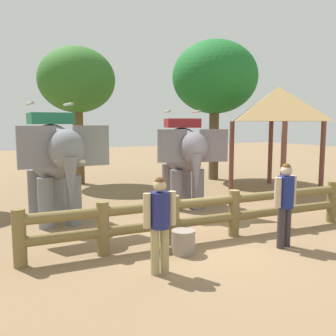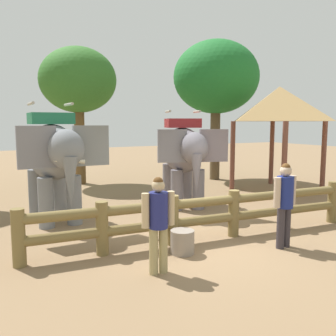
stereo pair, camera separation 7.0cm
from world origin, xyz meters
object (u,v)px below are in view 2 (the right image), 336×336
Objects in this scene: tree_far_right at (78,81)px; thatched_shelter at (279,105)px; log_fence at (204,213)px; elephant_near_left at (54,155)px; elephant_center at (184,152)px; feed_bucket at (182,242)px; tree_back_center at (216,78)px; tourist_man_in_blue at (158,218)px; tourist_woman_in_black at (285,199)px.

thatched_shelter is at bearing -39.42° from tree_far_right.
log_fence is at bearing -86.85° from tree_far_right.
thatched_shelter reaches higher than elephant_near_left.
thatched_shelter is at bearing 6.62° from elephant_center.
log_fence is 16.42× the size of feed_bucket.
elephant_near_left is 1.02× the size of elephant_center.
elephant_near_left is at bearing 128.58° from log_fence.
thatched_shelter is 8.23m from feed_bucket.
tree_back_center is at bearing 53.74° from log_fence.
tree_far_right reaches higher than elephant_center.
tree_back_center is 1.09× the size of tree_far_right.
tourist_man_in_blue is 11.24m from tree_back_center.
elephant_near_left is 0.58× the size of tree_back_center.
feed_bucket is (-2.01, 0.66, -0.77)m from tourist_woman_in_black.
thatched_shelter is 0.69× the size of tree_far_right.
log_fence is 1.69m from tourist_woman_in_black.
tourist_man_in_blue is at bearing -78.44° from elephant_near_left.
tree_far_right is (-5.66, 1.64, -0.27)m from tree_back_center.
elephant_near_left is 4.31m from feed_bucket.
tourist_woman_in_black is at bearing -18.16° from feed_bucket.
tourist_man_in_blue is (-2.84, 0.02, -0.05)m from tourist_woman_in_black.
thatched_shelter is 3.66m from tree_back_center.
feed_bucket is (-6.46, -4.16, -2.95)m from thatched_shelter.
feed_bucket is (-2.14, -3.66, -1.41)m from elephant_center.
log_fence is 2.20× the size of elephant_center.
tourist_woman_in_black is (-0.14, -4.32, -0.63)m from elephant_center.
feed_bucket is at bearing -92.16° from tree_far_right.
tourist_man_in_blue is 1.28m from feed_bucket.
tree_back_center reaches higher than feed_bucket.
tree_back_center is (-0.45, 3.39, 1.31)m from thatched_shelter.
tourist_woman_in_black is 0.28× the size of tree_back_center.
tourist_woman_in_black is at bearing -49.32° from elephant_near_left.
tree_back_center reaches higher than elephant_near_left.
tourist_man_in_blue is at bearing -145.90° from log_fence.
tourist_man_in_blue is at bearing 179.63° from tourist_woman_in_black.
tree_back_center reaches higher than elephant_center.
tourist_woman_in_black is at bearing -91.81° from elephant_center.
tree_far_right reaches higher than tourist_man_in_blue.
tourist_man_in_blue is (0.88, -4.31, -0.76)m from elephant_near_left.
elephant_near_left is 7.58× the size of feed_bucket.
log_fence is at bearing -51.42° from elephant_near_left.
tree_far_right is at bearing 93.15° from log_fence.
feed_bucket is (0.83, 0.64, -0.73)m from tourist_man_in_blue.
tree_far_right is (-1.80, 5.53, 2.57)m from elephant_center.
log_fence is 2.17× the size of elephant_near_left.
tourist_woman_in_black is at bearing -132.78° from thatched_shelter.
tree_back_center is at bearing 45.18° from elephant_center.
elephant_center is at bearing 59.66° from feed_bucket.
thatched_shelter reaches higher than elephant_center.
log_fence is 3.59m from elephant_center.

